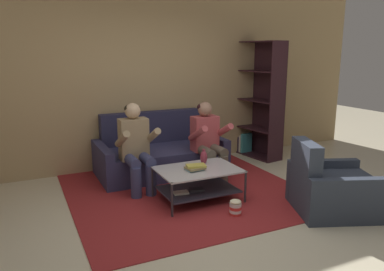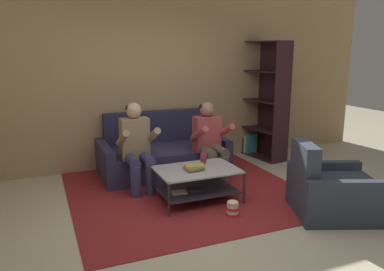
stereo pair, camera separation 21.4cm
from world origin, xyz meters
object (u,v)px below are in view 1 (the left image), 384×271
(book_stack, at_px, (195,167))
(bookshelf, at_px, (256,108))
(person_seated_left, at_px, (136,144))
(coffee_table, at_px, (198,179))
(couch, at_px, (159,155))
(vase, at_px, (204,157))
(armchair, at_px, (331,189))
(person_seated_right, at_px, (208,138))
(popcorn_tub, at_px, (235,207))

(book_stack, xyz_separation_m, bookshelf, (1.96, 1.56, 0.41))
(person_seated_left, relative_size, coffee_table, 1.17)
(book_stack, bearing_deg, couch, 89.69)
(vase, bearing_deg, armchair, -45.54)
(couch, xyz_separation_m, bookshelf, (1.96, 0.26, 0.57))
(person_seated_right, bearing_deg, vase, -122.95)
(popcorn_tub, bearing_deg, coffee_table, 108.46)
(couch, bearing_deg, person_seated_left, -132.68)
(coffee_table, relative_size, bookshelf, 0.50)
(armchair, xyz_separation_m, popcorn_tub, (-1.07, 0.38, -0.18))
(vase, relative_size, armchair, 0.18)
(popcorn_tub, bearing_deg, person_seated_right, 76.41)
(book_stack, height_order, armchair, armchair)
(person_seated_left, bearing_deg, couch, 47.32)
(vase, xyz_separation_m, book_stack, (-0.21, -0.18, -0.06))
(couch, distance_m, person_seated_right, 0.87)
(vase, xyz_separation_m, armchair, (1.10, -1.12, -0.23))
(couch, relative_size, coffee_table, 1.89)
(couch, height_order, coffee_table, couch)
(vase, relative_size, bookshelf, 0.10)
(person_seated_left, xyz_separation_m, vase, (0.74, -0.53, -0.13))
(couch, bearing_deg, vase, -79.77)
(coffee_table, relative_size, book_stack, 3.89)
(coffee_table, distance_m, armchair, 1.60)
(couch, relative_size, book_stack, 7.34)
(bookshelf, height_order, armchair, bookshelf)
(person_seated_right, bearing_deg, popcorn_tub, -103.59)
(person_seated_left, relative_size, armchair, 1.05)
(person_seated_left, xyz_separation_m, popcorn_tub, (0.78, -1.27, -0.54))
(person_seated_left, bearing_deg, vase, -35.44)
(person_seated_left, distance_m, armchair, 2.50)
(book_stack, relative_size, bookshelf, 0.13)
(bookshelf, relative_size, armchair, 1.79)
(person_seated_left, height_order, coffee_table, person_seated_left)
(person_seated_right, distance_m, coffee_table, 0.91)
(vase, height_order, book_stack, vase)
(bookshelf, bearing_deg, popcorn_tub, -129.04)
(bookshelf, xyz_separation_m, popcorn_tub, (-1.72, -2.12, -0.76))
(person_seated_left, xyz_separation_m, armchair, (1.85, -1.65, -0.36))
(book_stack, distance_m, popcorn_tub, 0.71)
(person_seated_right, xyz_separation_m, book_stack, (-0.55, -0.70, -0.17))
(person_seated_right, height_order, vase, person_seated_right)
(person_seated_left, bearing_deg, bookshelf, 18.80)
(armchair, bearing_deg, person_seated_left, 138.16)
(person_seated_left, bearing_deg, person_seated_right, -0.22)
(person_seated_right, relative_size, coffee_table, 1.12)
(person_seated_right, distance_m, armchair, 1.85)
(coffee_table, relative_size, popcorn_tub, 5.32)
(person_seated_right, distance_m, book_stack, 0.91)
(vase, relative_size, popcorn_tub, 1.05)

